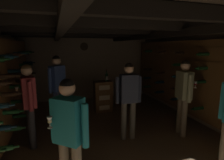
% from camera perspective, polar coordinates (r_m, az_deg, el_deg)
% --- Properties ---
extents(ground_plane, '(8.40, 8.40, 0.00)m').
position_cam_1_polar(ground_plane, '(4.03, 1.15, -17.85)').
color(ground_plane, '#8C7051').
extents(room_shell, '(4.72, 6.52, 2.41)m').
position_cam_1_polar(room_shell, '(3.83, -0.10, 3.23)').
color(room_shell, gray).
rests_on(room_shell, ground_plane).
extents(wine_crate_stack, '(0.52, 0.35, 0.90)m').
position_cam_1_polar(wine_crate_stack, '(5.45, -2.83, -5.09)').
color(wine_crate_stack, brown).
rests_on(wine_crate_stack, ground_plane).
extents(display_bottle, '(0.08, 0.08, 0.35)m').
position_cam_1_polar(display_bottle, '(5.34, -1.70, 1.05)').
color(display_bottle, '#194723').
rests_on(display_bottle, wine_crate_stack).
extents(person_host_center, '(0.54, 0.25, 1.59)m').
position_cam_1_polar(person_host_center, '(3.70, 5.19, -4.54)').
color(person_host_center, '#4C473D').
rests_on(person_host_center, ground_plane).
extents(person_guest_mid_left, '(0.38, 0.53, 1.59)m').
position_cam_1_polar(person_guest_mid_left, '(3.73, -24.52, -5.28)').
color(person_guest_mid_left, '#2D2D33').
rests_on(person_guest_mid_left, ground_plane).
extents(person_guest_near_left, '(0.46, 0.39, 1.55)m').
position_cam_1_polar(person_guest_near_left, '(2.31, -13.31, -14.99)').
color(person_guest_near_left, brown).
rests_on(person_guest_near_left, ground_plane).
extents(person_guest_far_left, '(0.41, 0.40, 1.70)m').
position_cam_1_polar(person_guest_far_left, '(4.61, -16.67, -0.94)').
color(person_guest_far_left, '#232D4C').
rests_on(person_guest_far_left, ground_plane).
extents(person_guest_mid_right, '(0.33, 0.53, 1.63)m').
position_cam_1_polar(person_guest_mid_right, '(4.15, 21.47, -3.15)').
color(person_guest_mid_right, brown).
rests_on(person_guest_mid_right, ground_plane).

